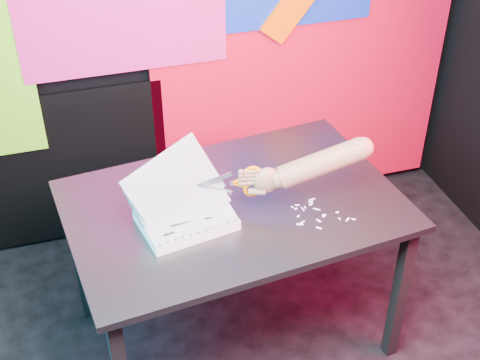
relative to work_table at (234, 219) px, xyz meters
name	(u,v)px	position (x,y,z in m)	size (l,w,h in m)	color
room	(290,153)	(-0.01, -0.58, 0.68)	(3.01, 3.01, 2.71)	black
backdrop	(192,60)	(0.05, 0.88, 0.29)	(2.88, 0.05, 2.08)	red
work_table	(234,219)	(0.00, 0.00, 0.00)	(1.38, 1.00, 0.75)	black
printout_stack	(185,217)	(-0.21, -0.07, 0.11)	(0.42, 0.31, 0.33)	silver
scissors	(248,182)	(0.04, -0.06, 0.22)	(0.25, 0.05, 0.14)	#949FB6
hand_forearm	(312,166)	(0.28, -0.10, 0.27)	(0.50, 0.14, 0.21)	#856042
paper_clippings	(315,213)	(0.28, -0.15, 0.08)	(0.23, 0.19, 0.00)	white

